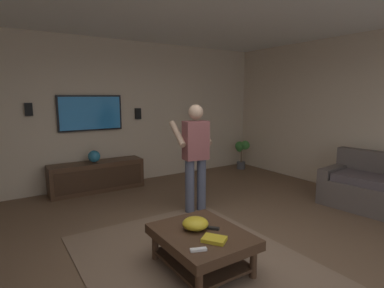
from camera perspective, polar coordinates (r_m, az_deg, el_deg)
The scene contains 16 objects.
ground_plane at distance 3.74m, azimuth 3.23°, elevation -19.28°, with size 8.42×8.42×0.00m, color brown.
wall_back_tv at distance 6.31m, azimuth -15.07°, elevation 5.53°, with size 0.10×7.22×2.85m, color #C6B299.
wall_side_window at distance 6.14m, azimuth 31.27°, elevation 4.45°, with size 6.78×0.10×2.85m, color beige.
area_rug at distance 3.57m, azimuth -0.20°, elevation -20.59°, with size 2.63×2.17×0.01m, color #7A604C.
coffee_table at distance 3.29m, azimuth 1.79°, elevation -17.63°, with size 1.00×0.80×0.40m.
media_console at distance 6.05m, azimuth -17.18°, elevation -5.75°, with size 0.45×1.70×0.55m.
tv at distance 6.11m, azimuth -18.32°, elevation 5.47°, with size 0.05×1.18×0.67m.
person_standing at distance 4.63m, azimuth 0.59°, elevation -1.45°, with size 0.58×0.59×1.64m.
potted_plant_short at distance 7.57m, azimuth 9.12°, elevation -0.98°, with size 0.35×0.29×0.70m.
bowl at distance 3.28m, azimuth 0.63°, elevation -14.53°, with size 0.27×0.27×0.12m, color gold.
remote_white at distance 2.89m, azimuth 1.21°, elevation -19.01°, with size 0.15×0.04×0.02m, color white.
remote_black at distance 3.30m, azimuth 3.73°, elevation -15.30°, with size 0.15×0.04×0.02m, color black.
book at distance 3.06m, azimuth 4.14°, elevation -17.22°, with size 0.22×0.16×0.04m, color gold.
vase_round at distance 5.96m, azimuth -17.71°, elevation -2.19°, with size 0.22×0.22×0.22m, color teal.
wall_speaker_left at distance 6.44m, azimuth -10.00°, elevation 5.58°, with size 0.06×0.12×0.22m, color black.
wall_speaker_right at distance 5.93m, azimuth -28.06°, elevation 5.69°, with size 0.06×0.12×0.22m, color black.
Camera 1 is at (-2.64, 1.97, 1.77)m, focal length 28.74 mm.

